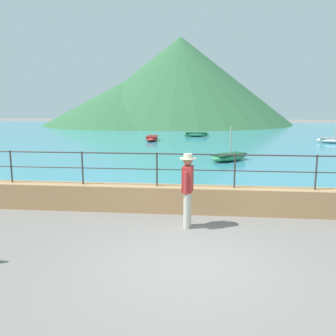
% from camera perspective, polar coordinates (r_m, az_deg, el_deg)
% --- Properties ---
extents(ground_plane, '(120.00, 120.00, 0.00)m').
position_cam_1_polar(ground_plane, '(6.73, 3.42, -15.11)').
color(ground_plane, slate).
extents(promenade_wall, '(20.00, 0.56, 0.70)m').
position_cam_1_polar(promenade_wall, '(9.62, 4.32, -5.02)').
color(promenade_wall, tan).
rests_on(promenade_wall, ground).
extents(railing, '(18.44, 0.04, 0.90)m').
position_cam_1_polar(railing, '(9.41, 4.40, 0.75)').
color(railing, '#383330').
rests_on(railing, promenade_wall).
extents(lake_water, '(64.00, 44.32, 0.06)m').
position_cam_1_polar(lake_water, '(32.04, 5.54, 5.14)').
color(lake_water, teal).
rests_on(lake_water, ground).
extents(hill_main, '(30.92, 30.92, 11.92)m').
position_cam_1_polar(hill_main, '(51.75, 1.98, 13.70)').
color(hill_main, '#33663D').
rests_on(hill_main, ground).
extents(hill_secondary, '(24.68, 24.68, 6.53)m').
position_cam_1_polar(hill_secondary, '(49.33, -5.15, 10.70)').
color(hill_secondary, '#33663D').
rests_on(hill_secondary, ground).
extents(person_walking, '(0.38, 0.57, 1.75)m').
position_cam_1_polar(person_walking, '(8.31, 3.14, -2.99)').
color(person_walking, beige).
rests_on(person_walking, ground).
extents(boat_0, '(2.38, 1.14, 0.36)m').
position_cam_1_polar(boat_0, '(30.88, 4.48, 5.38)').
color(boat_0, '#338C59').
rests_on(boat_0, lake_water).
extents(boat_1, '(2.47, 1.56, 2.22)m').
position_cam_1_polar(boat_1, '(28.37, 24.86, 4.05)').
color(boat_1, white).
rests_on(boat_1, lake_water).
extents(boat_2, '(0.99, 2.33, 0.36)m').
position_cam_1_polar(boat_2, '(27.36, -2.57, 4.77)').
color(boat_2, red).
rests_on(boat_2, lake_water).
extents(boat_5, '(2.27, 2.26, 1.70)m').
position_cam_1_polar(boat_5, '(18.01, 9.68, 1.77)').
color(boat_5, '#338C59').
rests_on(boat_5, lake_water).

